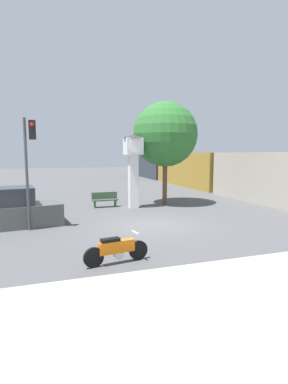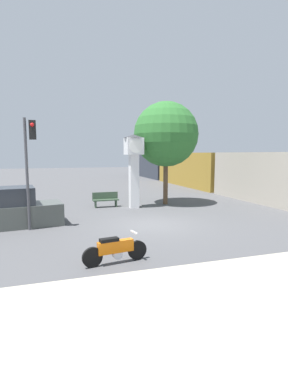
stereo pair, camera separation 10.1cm
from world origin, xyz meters
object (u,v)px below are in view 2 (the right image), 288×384
freight_train (193,169)px  street_tree (166,135)px  parked_car (12,210)px  traffic_light (30,154)px  bench (106,199)px  clock_tower (134,159)px  motorcycle (115,249)px

freight_train → street_tree: street_tree is taller
freight_train → parked_car: freight_train is taller
traffic_light → bench: bearing=48.3°
clock_tower → freight_train: (9.51, 10.72, -1.25)m
parked_car → motorcycle: bearing=-67.1°
street_tree → parked_car: street_tree is taller
clock_tower → freight_train: clock_tower is taller
bench → clock_tower: bearing=-26.3°
freight_train → parked_car: size_ratio=8.49×
traffic_light → street_tree: 9.28m
clock_tower → street_tree: (2.35, 0.66, 1.56)m
motorcycle → freight_train: 23.38m
traffic_light → bench: 6.74m
motorcycle → parked_car: bearing=110.5°
clock_tower → parked_car: bearing=-156.3°
street_tree → bench: 5.65m
bench → parked_car: 6.19m
parked_car → traffic_light: bearing=-52.7°
freight_train → bench: freight_train is taller
traffic_light → street_tree: bearing=29.0°
bench → street_tree: bearing=-2.0°
motorcycle → parked_car: 6.92m
street_tree → clock_tower: bearing=-164.3°
clock_tower → traffic_light: (-5.70, -3.80, 0.31)m
motorcycle → bench: (1.55, 9.68, 0.05)m
motorcycle → freight_train: bearing=48.0°
bench → parked_car: parked_car is taller
clock_tower → bench: 3.05m
freight_train → bench: size_ratio=23.26×
traffic_light → bench: size_ratio=2.99×
motorcycle → parked_car: size_ratio=0.47×
motorcycle → bench: bench is taller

